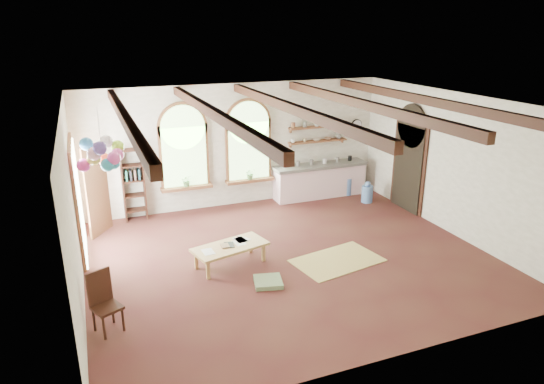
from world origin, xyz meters
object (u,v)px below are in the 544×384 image
balloon_cluster (102,154)px  coffee_table (230,248)px  side_chair (107,314)px  kitchen_counter (320,180)px

balloon_cluster → coffee_table: bearing=-17.4°
side_chair → balloon_cluster: bearing=83.1°
kitchen_counter → coffee_table: bearing=-138.9°
kitchen_counter → balloon_cluster: (-5.70, -2.40, 1.86)m
kitchen_counter → balloon_cluster: bearing=-157.2°
kitchen_counter → coffee_table: 4.68m
kitchen_counter → coffee_table: kitchen_counter is taller
kitchen_counter → side_chair: (-5.96, -4.50, -0.19)m
coffee_table → side_chair: bearing=-149.6°
coffee_table → balloon_cluster: balloon_cluster is taller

